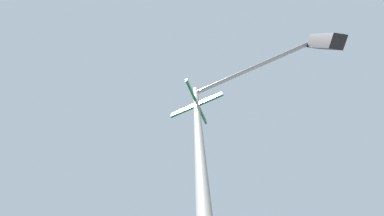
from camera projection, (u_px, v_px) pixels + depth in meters
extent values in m
cylinder|color=slate|center=(200.00, 150.00, 2.40)|extent=(0.12, 0.12, 6.36)
cylinder|color=slate|center=(252.00, 68.00, 4.88)|extent=(1.61, 2.47, 0.09)
cube|color=black|center=(325.00, 42.00, 4.27)|extent=(0.28, 0.28, 0.80)
sphere|color=red|center=(325.00, 39.00, 4.49)|extent=(0.18, 0.18, 0.18)
sphere|color=orange|center=(333.00, 38.00, 4.25)|extent=(0.18, 0.18, 0.18)
sphere|color=green|center=(341.00, 38.00, 4.01)|extent=(0.18, 0.18, 0.18)
cube|color=#0F5128|center=(197.00, 105.00, 4.13)|extent=(0.62, 0.95, 0.20)
cube|color=#0F5128|center=(196.00, 102.00, 4.34)|extent=(0.87, 0.57, 0.20)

